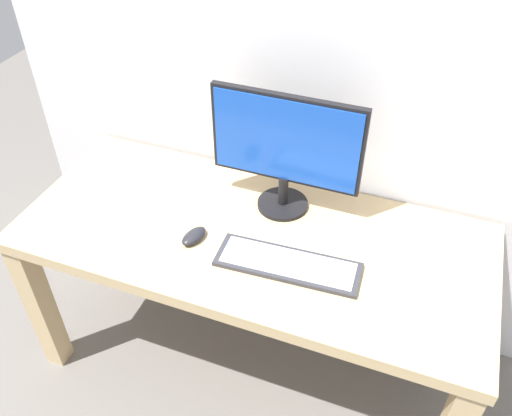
% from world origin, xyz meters
% --- Properties ---
extents(ground_plane, '(6.00, 6.00, 0.00)m').
position_xyz_m(ground_plane, '(0.00, 0.00, 0.00)').
color(ground_plane, slate).
extents(desk, '(1.64, 0.71, 0.71)m').
position_xyz_m(desk, '(0.00, 0.00, 0.61)').
color(desk, tan).
rests_on(desk, ground_plane).
extents(monitor, '(0.53, 0.18, 0.45)m').
position_xyz_m(monitor, '(0.05, 0.19, 0.96)').
color(monitor, black).
rests_on(monitor, desk).
extents(keyboard_primary, '(0.48, 0.17, 0.02)m').
position_xyz_m(keyboard_primary, '(0.17, -0.10, 0.72)').
color(keyboard_primary, '#333338').
rests_on(keyboard_primary, desk).
extents(mouse, '(0.08, 0.12, 0.03)m').
position_xyz_m(mouse, '(-0.17, -0.10, 0.73)').
color(mouse, '#232328').
rests_on(mouse, desk).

